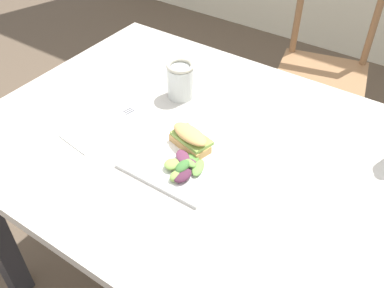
% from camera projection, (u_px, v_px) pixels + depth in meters
% --- Properties ---
extents(ground_plane, '(8.98, 8.98, 0.00)m').
position_uv_depth(ground_plane, '(159.00, 283.00, 1.66)').
color(ground_plane, brown).
extents(dining_table, '(1.25, 0.93, 0.74)m').
position_uv_depth(dining_table, '(199.00, 172.00, 1.25)').
color(dining_table, '#BCB7AD').
rests_on(dining_table, ground).
extents(chair_wooden_far, '(0.48, 0.48, 0.87)m').
position_uv_depth(chair_wooden_far, '(322.00, 71.00, 1.99)').
color(chair_wooden_far, '#8E6642').
rests_on(chair_wooden_far, ground).
extents(plate_lunch, '(0.25, 0.25, 0.01)m').
position_uv_depth(plate_lunch, '(183.00, 157.00, 1.12)').
color(plate_lunch, white).
rests_on(plate_lunch, dining_table).
extents(sandwich_half_front, '(0.13, 0.09, 0.06)m').
position_uv_depth(sandwich_half_front, '(190.00, 138.00, 1.12)').
color(sandwich_half_front, tan).
rests_on(sandwich_half_front, plate_lunch).
extents(salad_mixed_greens, '(0.10, 0.12, 0.03)m').
position_uv_depth(salad_mixed_greens, '(184.00, 165.00, 1.07)').
color(salad_mixed_greens, '#602D47').
rests_on(salad_mixed_greens, plate_lunch).
extents(napkin_folded, '(0.15, 0.27, 0.00)m').
position_uv_depth(napkin_folded, '(107.00, 124.00, 1.23)').
color(napkin_folded, white).
rests_on(napkin_folded, dining_table).
extents(fork_on_napkin, '(0.06, 0.18, 0.00)m').
position_uv_depth(fork_on_napkin, '(112.00, 120.00, 1.23)').
color(fork_on_napkin, silver).
rests_on(fork_on_napkin, napkin_folded).
extents(mason_jar_iced_tea, '(0.08, 0.08, 0.11)m').
position_uv_depth(mason_jar_iced_tea, '(180.00, 82.00, 1.30)').
color(mason_jar_iced_tea, '#C67528').
rests_on(mason_jar_iced_tea, dining_table).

